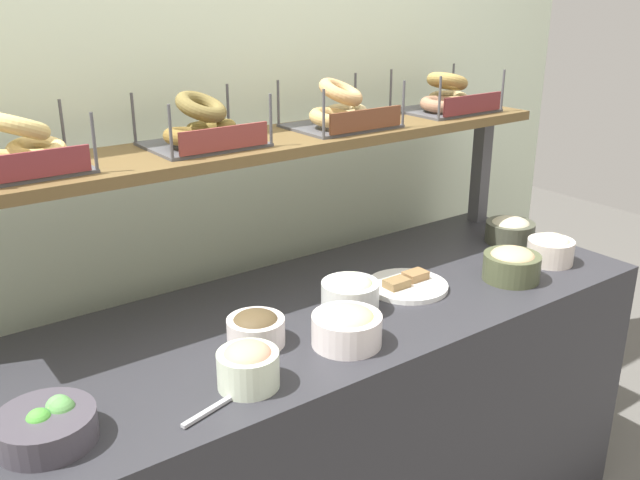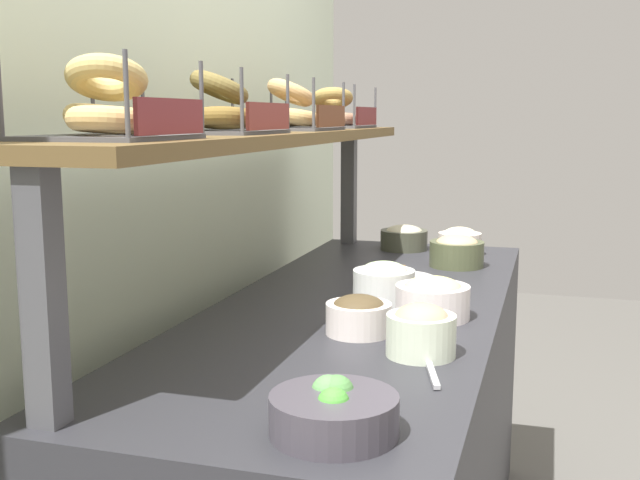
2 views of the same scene
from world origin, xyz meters
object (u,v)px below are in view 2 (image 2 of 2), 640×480
object	(u,v)px
bagel_basket_plain	(109,111)
bagel_basket_everything	(333,115)
bowl_egg_salad	(433,298)
serving_plate_white	(395,279)
bowl_lox_spread	(421,330)
bowl_hummus	(457,251)
bowl_chocolate_spread	(359,315)
bagel_basket_cinnamon_raisin	(221,113)
serving_spoon_near_plate	(430,365)
bowl_scallion_spread	(384,282)
bowl_potato_salad	(460,241)
bagel_basket_sesame	(292,113)
bowl_veggie_mix	(334,411)
bowl_tuna_salad	(404,237)

from	to	relation	value
bagel_basket_plain	bagel_basket_everything	bearing A→B (deg)	-0.33
bowl_egg_salad	serving_plate_white	distance (m)	0.39
bowl_lox_spread	bowl_egg_salad	distance (m)	0.30
bowl_hummus	bowl_chocolate_spread	xyz separation A→B (m)	(-0.83, 0.11, -0.01)
serving_plate_white	bagel_basket_everything	distance (m)	0.72
bowl_chocolate_spread	bagel_basket_cinnamon_raisin	bearing A→B (deg)	80.24
bowl_hummus	serving_spoon_near_plate	world-z (taller)	bowl_hummus
bowl_hummus	serving_plate_white	world-z (taller)	bowl_hummus
bowl_scallion_spread	bagel_basket_plain	xyz separation A→B (m)	(-0.71, 0.34, 0.43)
bowl_potato_salad	bagel_basket_sesame	bearing A→B (deg)	140.82
bowl_lox_spread	bagel_basket_everything	world-z (taller)	bagel_basket_everything
bowl_chocolate_spread	bagel_basket_plain	bearing A→B (deg)	139.35
bagel_basket_sesame	bowl_lox_spread	bearing A→B (deg)	-142.46
bowl_lox_spread	bagel_basket_everything	distance (m)	1.27
bowl_egg_salad	bowl_veggie_mix	world-z (taller)	bowl_egg_salad
bowl_lox_spread	bowl_chocolate_spread	distance (m)	0.19
serving_spoon_near_plate	bagel_basket_sesame	distance (m)	0.99
bowl_lox_spread	bagel_basket_plain	world-z (taller)	bagel_basket_plain
serving_spoon_near_plate	bowl_veggie_mix	bearing A→B (deg)	165.09
serving_spoon_near_plate	bagel_basket_cinnamon_raisin	distance (m)	0.75
bowl_scallion_spread	bowl_tuna_salad	distance (m)	0.79
serving_plate_white	bagel_basket_plain	distance (m)	1.09
bowl_scallion_spread	bagel_basket_plain	world-z (taller)	bagel_basket_plain
bowl_potato_salad	bowl_veggie_mix	world-z (taller)	bowl_potato_salad
bowl_tuna_salad	bagel_basket_cinnamon_raisin	world-z (taller)	bagel_basket_cinnamon_raisin
bowl_chocolate_spread	bowl_veggie_mix	distance (m)	0.54
bowl_egg_salad	bagel_basket_cinnamon_raisin	size ratio (longest dim) A/B	0.59
bowl_lox_spread	bowl_veggie_mix	distance (m)	0.42
bowl_potato_salad	bagel_basket_cinnamon_raisin	size ratio (longest dim) A/B	0.49
bowl_egg_salad	bagel_basket_sesame	size ratio (longest dim) A/B	0.57
bowl_potato_salad	bagel_basket_plain	xyz separation A→B (m)	(-1.44, 0.44, 0.43)
bowl_scallion_spread	bowl_chocolate_spread	size ratio (longest dim) A/B	1.10
serving_spoon_near_plate	bagel_basket_cinnamon_raisin	xyz separation A→B (m)	(0.25, 0.53, 0.47)
serving_spoon_near_plate	bagel_basket_cinnamon_raisin	size ratio (longest dim) A/B	0.60
bowl_scallion_spread	bagel_basket_cinnamon_raisin	bearing A→B (deg)	126.48
bowl_potato_salad	serving_plate_white	size ratio (longest dim) A/B	0.61
bowl_potato_salad	bagel_basket_sesame	distance (m)	0.80
bowl_lox_spread	bowl_potato_salad	distance (m)	1.15
bowl_potato_salad	bowl_egg_salad	size ratio (longest dim) A/B	0.84
bowl_potato_salad	serving_plate_white	distance (m)	0.52
bowl_potato_salad	bowl_egg_salad	bearing A→B (deg)	-177.46
bowl_hummus	bowl_chocolate_spread	world-z (taller)	bowl_hummus
bowl_chocolate_spread	bagel_basket_everything	size ratio (longest dim) A/B	0.46
serving_plate_white	bagel_basket_plain	world-z (taller)	bagel_basket_plain
bowl_egg_salad	bowl_tuna_salad	xyz separation A→B (m)	(0.91, 0.24, -0.01)
serving_plate_white	bagel_basket_cinnamon_raisin	size ratio (longest dim) A/B	0.80
bowl_potato_salad	bowl_chocolate_spread	world-z (taller)	bowl_potato_salad
bowl_hummus	bowl_lox_spread	xyz separation A→B (m)	(-0.94, -0.05, 0.00)
bowl_lox_spread	serving_spoon_near_plate	xyz separation A→B (m)	(-0.07, -0.03, -0.05)
bowl_lox_spread	serving_spoon_near_plate	bearing A→B (deg)	-158.46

